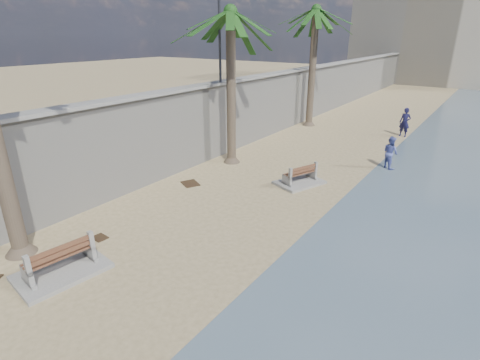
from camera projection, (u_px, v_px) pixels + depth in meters
The scene contains 13 objects.
ground_plane at pixel (58, 350), 7.33m from camera, with size 140.00×140.00×0.00m, color tan.
seawall at pixel (293, 98), 24.74m from camera, with size 0.45×70.00×3.50m, color gray.
wall_cap at pixel (295, 70), 24.08m from camera, with size 0.80×70.00×0.12m, color gray.
end_building at pixel (440, 22), 45.59m from camera, with size 18.00×12.00×14.00m, color #B7AA93.
bench_near at pixel (60, 261), 9.50m from camera, with size 1.75×2.33×0.90m.
bench_far at pixel (300, 176), 15.28m from camera, with size 1.89×2.23×0.79m.
palm_mid at pixel (230, 14), 15.59m from camera, with size 5.00×5.00×7.52m.
palm_back at pixel (316, 11), 22.61m from camera, with size 5.00×5.00×8.02m.
streetlight at pixel (219, 12), 16.77m from camera, with size 0.28×0.28×5.12m.
person_a at pixel (405, 120), 22.09m from camera, with size 0.71×0.48×1.96m, color #16153A.
person_b at pixel (391, 151), 16.90m from camera, with size 0.79×0.61×1.64m, color #525CAA.
debris_c at pixel (190, 183), 15.38m from camera, with size 0.76×0.61×0.03m, color #382616.
debris_d at pixel (100, 238), 11.31m from camera, with size 0.45×0.36×0.03m, color #382616.
Camera 1 is at (6.13, -2.56, 5.78)m, focal length 28.00 mm.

